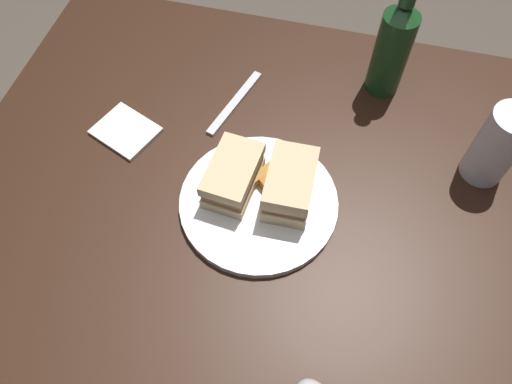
{
  "coord_description": "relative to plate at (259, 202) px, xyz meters",
  "views": [
    {
      "loc": [
        -0.11,
        0.41,
        1.49
      ],
      "look_at": [
        -0.01,
        0.01,
        0.79
      ],
      "focal_mm": 34.13,
      "sensor_mm": 36.0,
      "label": 1
    }
  ],
  "objects": [
    {
      "name": "potato_wedge_middle",
      "position": [
        0.02,
        -0.06,
        0.02
      ],
      "size": [
        0.03,
        0.05,
        0.02
      ],
      "primitive_type": "cube",
      "rotation": [
        0.0,
        0.0,
        1.9
      ],
      "color": "#B77F33",
      "rests_on": "plate"
    },
    {
      "name": "plate",
      "position": [
        0.0,
        0.0,
        0.0
      ],
      "size": [
        0.27,
        0.27,
        0.01
      ],
      "primitive_type": "cylinder",
      "color": "white",
      "rests_on": "dining_table"
    },
    {
      "name": "potato_wedge_back",
      "position": [
        -0.05,
        -0.06,
        0.01
      ],
      "size": [
        0.02,
        0.04,
        0.01
      ],
      "primitive_type": "cube",
      "rotation": [
        0.0,
        0.0,
        1.42
      ],
      "color": "#B77F33",
      "rests_on": "plate"
    },
    {
      "name": "potato_wedge_right_edge",
      "position": [
        -0.03,
        -0.06,
        0.02
      ],
      "size": [
        0.04,
        0.05,
        0.02
      ],
      "primitive_type": "cube",
      "rotation": [
        0.0,
        0.0,
        2.05
      ],
      "color": "#B77F33",
      "rests_on": "plate"
    },
    {
      "name": "sandwich_half_left",
      "position": [
        -0.05,
        -0.02,
        0.04
      ],
      "size": [
        0.08,
        0.12,
        0.07
      ],
      "color": "#CCB284",
      "rests_on": "plate"
    },
    {
      "name": "pint_glass",
      "position": [
        -0.37,
        -0.16,
        0.06
      ],
      "size": [
        0.07,
        0.07,
        0.15
      ],
      "color": "white",
      "rests_on": "dining_table"
    },
    {
      "name": "fork",
      "position": [
        0.1,
        -0.21,
        -0.0
      ],
      "size": [
        0.07,
        0.18,
        0.01
      ],
      "primitive_type": "cube",
      "rotation": [
        0.0,
        0.0,
        1.28
      ],
      "color": "silver",
      "rests_on": "dining_table"
    },
    {
      "name": "potato_wedge_front",
      "position": [
        -0.02,
        -0.04,
        0.02
      ],
      "size": [
        0.05,
        0.05,
        0.02
      ],
      "primitive_type": "cube",
      "rotation": [
        0.0,
        0.0,
        0.82
      ],
      "color": "#AD702D",
      "rests_on": "plate"
    },
    {
      "name": "ground_plane",
      "position": [
        0.01,
        -0.01,
        -0.76
      ],
      "size": [
        6.0,
        6.0,
        0.0
      ],
      "primitive_type": "plane",
      "color": "#4C4238"
    },
    {
      "name": "cider_bottle",
      "position": [
        -0.17,
        -0.33,
        0.1
      ],
      "size": [
        0.07,
        0.07,
        0.27
      ],
      "color": "#19421E",
      "rests_on": "dining_table"
    },
    {
      "name": "napkin",
      "position": [
        0.28,
        -0.09,
        -0.0
      ],
      "size": [
        0.14,
        0.12,
        0.01
      ],
      "primitive_type": "cube",
      "rotation": [
        0.0,
        0.0,
        -0.38
      ],
      "color": "silver",
      "rests_on": "dining_table"
    },
    {
      "name": "sandwich_half_right",
      "position": [
        0.05,
        -0.02,
        0.04
      ],
      "size": [
        0.08,
        0.13,
        0.06
      ],
      "color": "#CCB284",
      "rests_on": "plate"
    },
    {
      "name": "potato_wedge_left_edge",
      "position": [
        0.04,
        -0.04,
        0.02
      ],
      "size": [
        0.04,
        0.04,
        0.02
      ],
      "primitive_type": "cube",
      "rotation": [
        0.0,
        0.0,
        0.53
      ],
      "color": "#AD702D",
      "rests_on": "plate"
    },
    {
      "name": "potato_wedge_stray",
      "position": [
        0.0,
        -0.05,
        0.02
      ],
      "size": [
        0.04,
        0.05,
        0.02
      ],
      "primitive_type": "cube",
      "rotation": [
        0.0,
        0.0,
        0.97
      ],
      "color": "#B77F33",
      "rests_on": "plate"
    },
    {
      "name": "dining_table",
      "position": [
        0.01,
        -0.01,
        -0.39
      ],
      "size": [
        1.07,
        0.92,
        0.76
      ],
      "primitive_type": "cube",
      "color": "black",
      "rests_on": "ground"
    }
  ]
}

